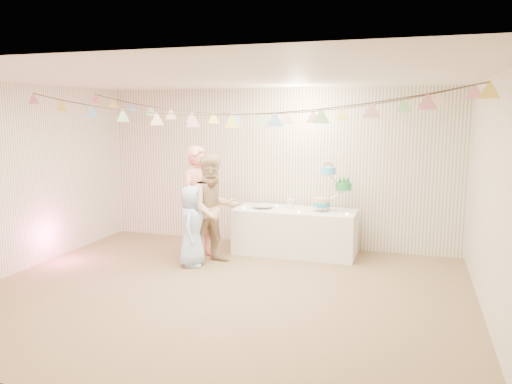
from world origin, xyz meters
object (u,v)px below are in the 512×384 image
(person_adult_a, at_px, (200,202))
(person_child, at_px, (192,226))
(table, at_px, (295,232))
(cake_stand, at_px, (332,186))
(person_adult_b, at_px, (213,209))

(person_adult_a, height_order, person_child, person_adult_a)
(table, distance_m, person_adult_a, 1.56)
(person_child, bearing_deg, cake_stand, -69.12)
(cake_stand, height_order, person_child, cake_stand)
(cake_stand, relative_size, person_adult_a, 0.41)
(cake_stand, bearing_deg, table, -174.81)
(person_adult_a, xyz_separation_m, person_child, (0.07, -0.46, -0.27))
(table, bearing_deg, person_adult_a, -156.07)
(table, distance_m, person_child, 1.68)
(table, bearing_deg, cake_stand, 5.19)
(person_adult_b, bearing_deg, person_child, 173.76)
(table, relative_size, person_adult_a, 1.10)
(table, relative_size, person_child, 1.60)
(person_adult_a, bearing_deg, person_adult_b, -96.02)
(table, distance_m, cake_stand, 0.93)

